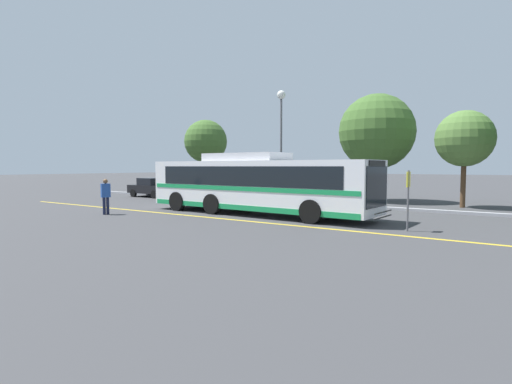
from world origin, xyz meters
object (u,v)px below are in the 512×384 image
at_px(parked_car_0, 152,187).
at_px(pedestrian_0, 106,194).
at_px(bus_stop_sign, 408,193).
at_px(tree_2, 377,132).
at_px(tree_0, 206,141).
at_px(parked_car_1, 198,190).
at_px(street_lamp, 281,119).
at_px(transit_bus, 256,184).
at_px(tree_1, 465,139).

bearing_deg(parked_car_0, pedestrian_0, 39.88).
bearing_deg(bus_stop_sign, parked_car_0, -103.41).
bearing_deg(tree_2, tree_0, -178.76).
bearing_deg(parked_car_0, parked_car_1, 88.35).
bearing_deg(tree_2, parked_car_0, -159.00).
distance_m(bus_stop_sign, tree_2, 13.09).
bearing_deg(tree_0, pedestrian_0, -66.47).
distance_m(parked_car_1, street_lamp, 7.43).
bearing_deg(transit_bus, street_lamp, -157.07).
distance_m(parked_car_1, tree_2, 12.68).
bearing_deg(parked_car_0, tree_2, 113.34).
height_order(transit_bus, street_lamp, street_lamp).
xyz_separation_m(parked_car_0, parked_car_1, (5.05, -0.35, 0.01)).
bearing_deg(tree_1, parked_car_1, -162.27).
bearing_deg(tree_2, pedestrian_0, -119.97).
distance_m(parked_car_1, pedestrian_0, 8.73).
height_order(street_lamp, tree_0, street_lamp).
xyz_separation_m(transit_bus, bus_stop_sign, (7.42, -1.07, -0.11)).
bearing_deg(tree_0, transit_bus, -39.90).
distance_m(parked_car_0, tree_2, 16.93).
relative_size(transit_bus, tree_0, 1.94).
bearing_deg(pedestrian_0, parked_car_1, 33.17).
relative_size(parked_car_0, tree_2, 0.57).
bearing_deg(pedestrian_0, tree_2, -8.61).
bearing_deg(bus_stop_sign, pedestrian_0, -74.44).
distance_m(transit_bus, parked_car_0, 13.71).
bearing_deg(tree_1, tree_0, 177.45).
xyz_separation_m(parked_car_0, tree_1, (20.78, 4.68, 3.18)).
xyz_separation_m(transit_bus, parked_car_1, (-7.80, 4.37, -0.77)).
bearing_deg(transit_bus, tree_1, 142.37).
relative_size(pedestrian_0, tree_1, 0.32).
bearing_deg(transit_bus, bus_stop_sign, 84.33).
height_order(bus_stop_sign, tree_0, tree_0).
xyz_separation_m(transit_bus, tree_1, (7.93, 9.40, 2.40)).
bearing_deg(transit_bus, parked_car_0, -107.64).
height_order(parked_car_0, bus_stop_sign, bus_stop_sign).
distance_m(parked_car_1, bus_stop_sign, 16.17).
xyz_separation_m(bus_stop_sign, tree_1, (0.51, 10.47, 2.51)).
height_order(bus_stop_sign, tree_2, tree_2).
relative_size(parked_car_0, street_lamp, 0.56).
relative_size(pedestrian_0, tree_2, 0.24).
height_order(parked_car_1, tree_1, tree_1).
xyz_separation_m(bus_stop_sign, tree_2, (-4.90, 11.69, 3.25)).
xyz_separation_m(bus_stop_sign, tree_0, (-19.73, 11.37, 3.11)).
relative_size(transit_bus, parked_car_0, 3.06).
xyz_separation_m(tree_1, tree_2, (-5.41, 1.22, 0.75)).
xyz_separation_m(parked_car_1, street_lamp, (5.41, 2.05, 4.66)).
relative_size(parked_car_1, pedestrian_0, 2.32).
height_order(parked_car_0, tree_0, tree_0).
bearing_deg(tree_1, tree_2, 167.27).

